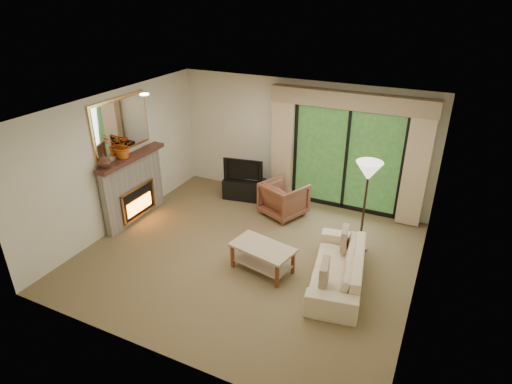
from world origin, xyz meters
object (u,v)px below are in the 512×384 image
at_px(media_console, 244,189).
at_px(armchair, 284,199).
at_px(sofa, 338,267).
at_px(coffee_table, 262,258).

bearing_deg(media_console, armchair, -26.85).
relative_size(media_console, sofa, 0.47).
bearing_deg(armchair, coffee_table, 125.15).
bearing_deg(sofa, coffee_table, -89.23).
relative_size(armchair, coffee_table, 0.78).
bearing_deg(armchair, media_console, 6.10).
bearing_deg(sofa, media_console, -136.82).
height_order(media_console, coffee_table, coffee_table).
distance_m(armchair, coffee_table, 1.96).
height_order(media_console, sofa, sofa).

